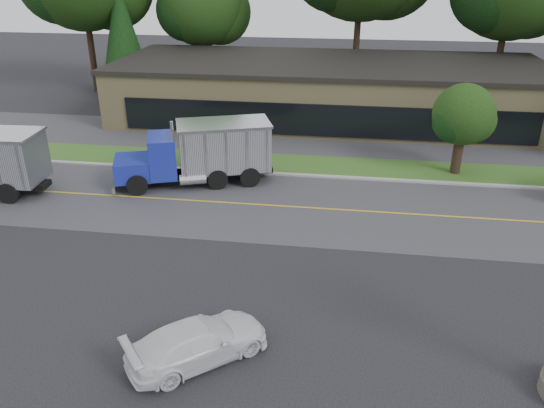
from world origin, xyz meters
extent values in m
plane|color=#2F2F34|center=(0.00, 0.00, 0.00)|extent=(140.00, 140.00, 0.00)
cube|color=#535358|center=(0.00, 9.00, 0.00)|extent=(60.00, 8.00, 0.02)
cube|color=gold|center=(0.00, 9.00, 0.00)|extent=(60.00, 0.12, 0.01)
cube|color=#9E9E99|center=(0.00, 13.20, 0.00)|extent=(60.00, 0.30, 0.12)
cube|color=#376221|center=(0.00, 15.00, 0.00)|extent=(60.00, 3.40, 0.03)
cube|color=#535358|center=(0.00, 20.00, 0.00)|extent=(60.00, 7.00, 0.02)
cube|color=tan|center=(2.00, 26.00, 2.00)|extent=(32.00, 12.00, 4.00)
cylinder|color=#382619|center=(-20.00, 32.00, 2.82)|extent=(0.56, 0.56, 5.64)
cylinder|color=#382619|center=(-10.00, 34.00, 2.10)|extent=(0.56, 0.56, 4.21)
sphere|color=#16360E|center=(-10.00, 34.00, 7.81)|extent=(7.69, 7.69, 7.69)
sphere|color=#16360E|center=(-8.56, 34.96, 6.85)|extent=(5.77, 5.77, 5.77)
sphere|color=black|center=(-11.20, 33.28, 7.09)|extent=(5.29, 5.29, 5.29)
cylinder|color=#382619|center=(4.00, 34.00, 3.34)|extent=(0.56, 0.56, 6.68)
cylinder|color=#382619|center=(16.00, 33.00, 2.70)|extent=(0.56, 0.56, 5.41)
cylinder|color=#382619|center=(-16.00, 30.00, 0.50)|extent=(0.44, 0.44, 1.00)
cone|color=black|center=(-16.00, 30.00, 5.51)|extent=(4.41, 4.41, 9.02)
cylinder|color=#382619|center=(10.00, 15.00, 0.94)|extent=(0.56, 0.56, 1.89)
sphere|color=#16360E|center=(10.00, 15.00, 3.50)|extent=(3.45, 3.45, 3.45)
sphere|color=#16360E|center=(10.65, 15.43, 3.07)|extent=(2.59, 2.59, 2.59)
sphere|color=black|center=(9.46, 14.68, 3.18)|extent=(2.37, 2.37, 2.37)
cylinder|color=black|center=(-14.35, 9.65, 0.57)|extent=(1.12, 0.41, 1.10)
cube|color=black|center=(-4.37, 11.50, 0.57)|extent=(8.01, 3.61, 0.28)
cube|color=#1C299F|center=(-7.71, 10.34, 1.12)|extent=(2.59, 2.81, 1.10)
cube|color=#1C299F|center=(-6.20, 10.86, 1.72)|extent=(2.12, 2.73, 2.20)
cube|color=black|center=(-6.79, 10.66, 2.12)|extent=(0.75, 2.00, 0.90)
cube|color=silver|center=(-3.03, 11.96, 2.02)|extent=(5.41, 3.96, 2.50)
cube|color=silver|center=(-3.03, 11.96, 3.32)|extent=(5.60, 4.15, 0.12)
cylinder|color=black|center=(-7.92, 11.48, 0.57)|extent=(1.15, 0.69, 1.10)
cylinder|color=black|center=(-7.16, 9.31, 0.57)|extent=(1.15, 0.69, 1.10)
cylinder|color=black|center=(-3.07, 13.17, 0.57)|extent=(1.15, 0.69, 1.10)
cylinder|color=black|center=(-2.32, 10.99, 0.57)|extent=(1.15, 0.69, 1.10)
imported|color=white|center=(-0.60, -2.47, 0.65)|extent=(4.63, 4.31, 1.31)
camera|label=1|loc=(3.55, -15.09, 11.50)|focal=35.00mm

